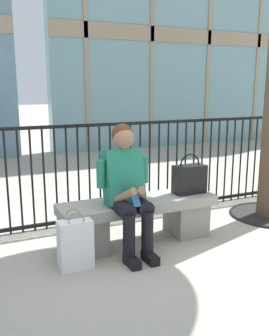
% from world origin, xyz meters
% --- Properties ---
extents(ground_plane, '(60.00, 60.00, 0.00)m').
position_xyz_m(ground_plane, '(0.00, 0.00, 0.00)').
color(ground_plane, '#A8A091').
extents(stone_bench, '(1.60, 0.44, 0.45)m').
position_xyz_m(stone_bench, '(0.00, 0.00, 0.27)').
color(stone_bench, gray).
rests_on(stone_bench, ground).
extents(seated_person_with_phone, '(0.52, 0.66, 1.21)m').
position_xyz_m(seated_person_with_phone, '(-0.18, -0.13, 0.65)').
color(seated_person_with_phone, black).
rests_on(seated_person_with_phone, ground).
extents(handbag_on_bench, '(0.34, 0.17, 0.42)m').
position_xyz_m(handbag_on_bench, '(0.58, -0.01, 0.61)').
color(handbag_on_bench, black).
rests_on(handbag_on_bench, stone_bench).
extents(shopping_bag, '(0.29, 0.16, 0.52)m').
position_xyz_m(shopping_bag, '(-0.73, -0.27, 0.22)').
color(shopping_bag, white).
rests_on(shopping_bag, ground).
extents(plaza_railing, '(8.98, 0.04, 1.14)m').
position_xyz_m(plaza_railing, '(-0.00, 0.77, 0.58)').
color(plaza_railing, black).
rests_on(plaza_railing, ground).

